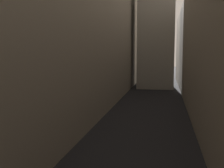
# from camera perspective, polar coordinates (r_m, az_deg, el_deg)

# --- Properties ---
(ground_plane) EXTENTS (264.00, 264.00, 0.00)m
(ground_plane) POSITION_cam_1_polar(r_m,az_deg,el_deg) (39.65, 6.98, -5.88)
(ground_plane) COLOR black
(building_block_left) EXTENTS (13.72, 108.00, 24.94)m
(building_block_left) POSITION_cam_1_polar(r_m,az_deg,el_deg) (43.49, -9.43, 11.68)
(building_block_left) COLOR gray
(building_block_left) RESTS_ON ground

